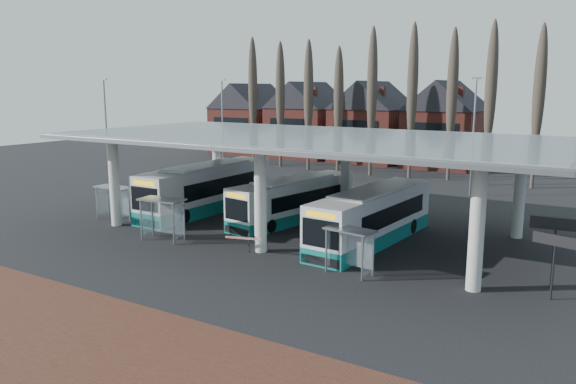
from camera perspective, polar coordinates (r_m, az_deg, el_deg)
The scene contains 17 objects.
ground at distance 30.66m, azimuth -5.43°, elevation -7.16°, with size 140.00×140.00×0.00m, color black.
brick_strip at distance 22.94m, azimuth -24.39°, elevation -14.32°, with size 70.00×10.00×0.03m, color brown.
station_canopy at distance 36.09m, azimuth 2.10°, elevation 4.78°, with size 32.00×16.00×6.34m.
poplar_row at distance 58.96m, azimuth 14.39°, elevation 9.70°, with size 45.10×1.10×14.50m.
townhouse_row at distance 75.18m, azimuth 5.25°, elevation 7.93°, with size 36.80×10.30×12.25m.
lamp_post_a at distance 57.77m, azimuth -6.65°, elevation 6.53°, with size 0.80×0.16×10.17m.
lamp_post_b at distance 50.77m, azimuth 18.31°, elevation 5.53°, with size 0.80×0.16×10.17m.
lamp_post_d at distance 57.56m, azimuth -17.97°, elevation 6.08°, with size 0.80×0.16×10.17m.
bus_0 at distance 43.32m, azimuth -8.16°, elevation 0.33°, with size 2.87×13.02×3.61m.
bus_1 at distance 39.65m, azimuth 0.62°, elevation -0.88°, with size 4.21×11.31×3.08m.
bus_2 at distance 34.46m, azimuth 8.60°, elevation -2.55°, with size 3.25×12.07×3.32m.
shelter_0 at distance 42.01m, azimuth -17.27°, elevation -0.31°, with size 2.59×1.31×2.39m.
shelter_1 at distance 35.44m, azimuth -12.53°, elevation -1.77°, with size 2.97×1.75×2.61m.
shelter_2 at distance 28.55m, azimuth 6.42°, elevation -4.95°, with size 2.68×1.61×2.35m.
info_sign_0 at distance 27.32m, azimuth 25.51°, elevation -4.91°, with size 1.95×0.70×2.99m.
info_sign_1 at distance 28.93m, azimuth 25.56°, elevation -3.44°, with size 2.26×0.35×3.37m.
barrier at distance 31.95m, azimuth -4.39°, elevation -4.82°, with size 2.14×0.88×1.10m.
Camera 1 is at (17.71, -23.24, 9.29)m, focal length 35.00 mm.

